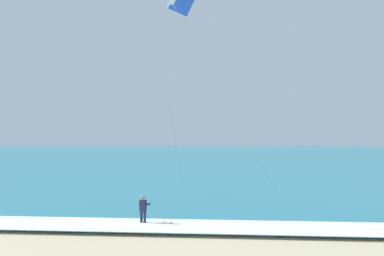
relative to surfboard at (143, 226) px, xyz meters
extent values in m
cube|color=teal|center=(3.00, 58.46, 0.07)|extent=(200.00, 120.00, 0.20)
cube|color=white|center=(3.00, -0.54, 0.19)|extent=(200.00, 3.10, 0.04)
ellipsoid|color=#E04C38|center=(0.00, 0.00, 0.00)|extent=(0.77, 1.47, 0.05)
cube|color=black|center=(0.00, 0.24, 0.04)|extent=(0.17, 0.10, 0.04)
cube|color=black|center=(0.00, -0.24, 0.04)|extent=(0.17, 0.10, 0.04)
cylinder|color=#191E38|center=(-0.10, 0.02, 0.39)|extent=(0.14, 0.14, 0.84)
cylinder|color=#191E38|center=(0.10, -0.02, 0.39)|extent=(0.14, 0.14, 0.84)
cube|color=#191E38|center=(0.00, 0.00, 1.11)|extent=(0.38, 0.28, 0.60)
sphere|color=#9E704C|center=(0.00, 0.00, 1.55)|extent=(0.22, 0.22, 0.22)
cylinder|color=#191E38|center=(-0.14, 0.20, 1.16)|extent=(0.21, 0.51, 0.22)
cylinder|color=#191E38|center=(0.21, 0.11, 1.16)|extent=(0.21, 0.51, 0.22)
cylinder|color=black|center=(0.09, 0.37, 1.16)|extent=(0.54, 0.17, 0.04)
cube|color=#3F3F42|center=(0.03, 0.12, 0.89)|extent=(0.14, 0.11, 0.10)
cylinder|color=#B2B2B7|center=(3.78, 2.53, 8.07)|extent=(7.76, 4.35, 13.81)
cylinder|color=#B2B2B7|center=(0.56, 4.63, 8.07)|extent=(1.32, 8.54, 13.81)
camera|label=1|loc=(4.41, -21.81, 5.06)|focal=38.74mm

